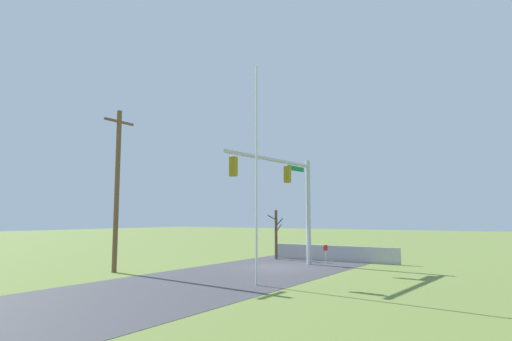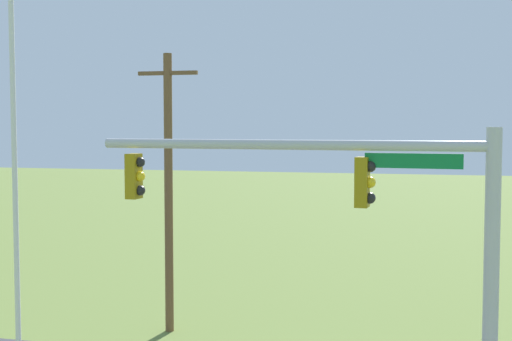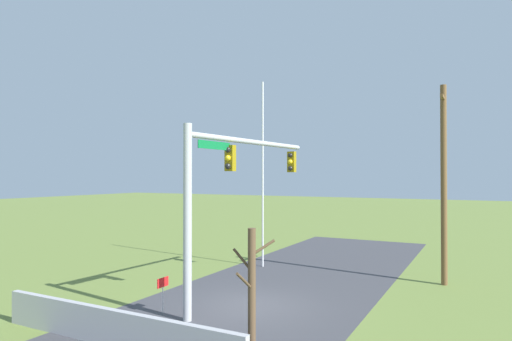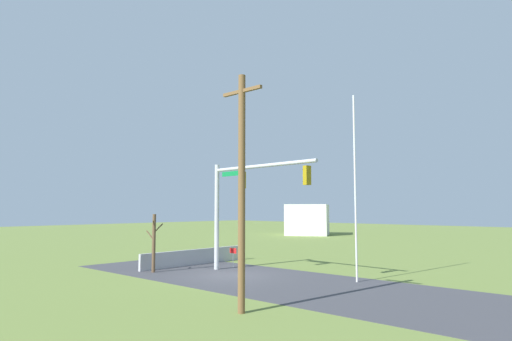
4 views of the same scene
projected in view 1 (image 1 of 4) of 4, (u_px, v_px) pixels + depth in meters
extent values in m
plane|color=olive|center=(276.00, 267.00, 24.77)|extent=(160.00, 160.00, 0.00)
cube|color=#3D3D42|center=(236.00, 275.00, 21.41)|extent=(28.00, 8.00, 0.01)
cube|color=#B7B5AD|center=(316.00, 263.00, 27.11)|extent=(6.00, 6.00, 0.01)
cube|color=#A8A8AD|center=(334.00, 253.00, 28.25)|extent=(0.20, 8.49, 1.01)
cylinder|color=#B2B5BA|center=(308.00, 212.00, 26.62)|extent=(0.28, 0.28, 6.38)
cylinder|color=#B2B5BA|center=(272.00, 160.00, 23.79)|extent=(7.87, 0.84, 0.20)
cube|color=#0F7238|center=(296.00, 169.00, 25.77)|extent=(1.80, 0.18, 0.28)
cube|color=#937A0F|center=(287.00, 174.00, 24.97)|extent=(0.27, 0.38, 0.96)
sphere|color=black|center=(289.00, 170.00, 25.12)|extent=(0.22, 0.22, 0.22)
sphere|color=yellow|center=(289.00, 175.00, 25.09)|extent=(0.22, 0.22, 0.22)
sphere|color=black|center=(289.00, 180.00, 25.06)|extent=(0.22, 0.22, 0.22)
cube|color=#937A0F|center=(233.00, 167.00, 21.08)|extent=(0.27, 0.38, 0.96)
sphere|color=black|center=(235.00, 161.00, 21.24)|extent=(0.22, 0.22, 0.22)
sphere|color=yellow|center=(235.00, 167.00, 21.20)|extent=(0.22, 0.22, 0.22)
sphere|color=black|center=(235.00, 173.00, 21.17)|extent=(0.22, 0.22, 0.22)
cylinder|color=silver|center=(256.00, 173.00, 18.67)|extent=(0.10, 0.10, 9.55)
cylinder|color=brown|center=(117.00, 190.00, 22.93)|extent=(0.26, 0.26, 8.61)
cube|color=brown|center=(119.00, 122.00, 23.33)|extent=(1.90, 0.12, 0.12)
cylinder|color=brown|center=(276.00, 235.00, 29.69)|extent=(0.20, 0.20, 3.36)
cylinder|color=brown|center=(279.00, 228.00, 30.05)|extent=(0.78, 0.07, 0.57)
cylinder|color=brown|center=(272.00, 217.00, 29.73)|extent=(0.54, 0.47, 0.39)
cylinder|color=brown|center=(279.00, 222.00, 29.62)|extent=(0.12, 0.61, 0.55)
cylinder|color=silver|center=(326.00, 258.00, 25.50)|extent=(0.04, 0.04, 0.90)
cube|color=red|center=(326.00, 248.00, 25.56)|extent=(0.56, 0.02, 0.32)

